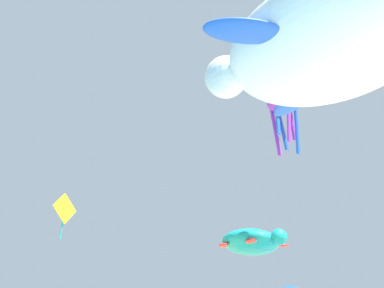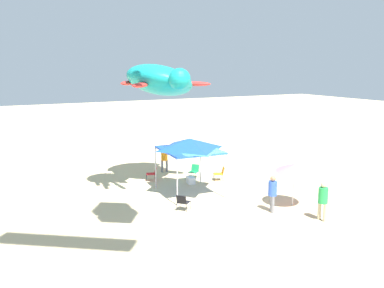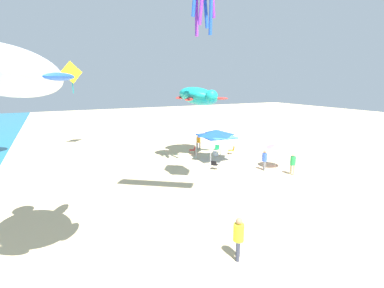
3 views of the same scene
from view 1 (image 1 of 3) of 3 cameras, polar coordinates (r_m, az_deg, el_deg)
name	(u,v)px [view 1 (image 1 of 3)]	position (r m, az deg, el deg)	size (l,w,h in m)	color
kite_box_red	(381,7)	(22.76, 29.35, 19.52)	(1.93, 1.94, 2.94)	red
kite_turtle_teal	(251,242)	(26.70, 9.99, -16.03)	(5.59, 5.02, 2.43)	teal
kite_diamond_yellow	(65,210)	(27.81, -20.74, -10.39)	(0.97, 2.27, 3.47)	yellow
kite_octopus_purple	(283,105)	(24.47, 15.14, 6.40)	(2.18, 2.18, 4.84)	purple
kite_turtle_white	(320,49)	(8.73, 20.81, 14.78)	(5.81, 5.36, 2.38)	white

